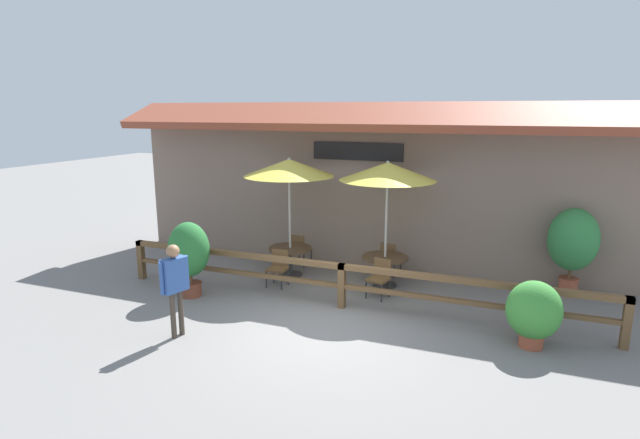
{
  "coord_description": "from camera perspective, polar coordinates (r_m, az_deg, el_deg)",
  "views": [
    {
      "loc": [
        3.08,
        -8.22,
        4.04
      ],
      "look_at": [
        -0.67,
        1.53,
        1.73
      ],
      "focal_mm": 28.0,
      "sensor_mm": 36.0,
      "label": 1
    }
  ],
  "objects": [
    {
      "name": "chair_middle_wallside",
      "position": [
        12.47,
        7.97,
        -4.28
      ],
      "size": [
        0.5,
        0.5,
        0.85
      ],
      "rotation": [
        0.0,
        0.0,
        2.93
      ],
      "color": "brown",
      "rests_on": "ground"
    },
    {
      "name": "chair_middle_streetside",
      "position": [
        11.04,
        6.84,
        -6.48
      ],
      "size": [
        0.51,
        0.51,
        0.85
      ],
      "rotation": [
        0.0,
        0.0,
        -0.25
      ],
      "color": "brown",
      "rests_on": "ground"
    },
    {
      "name": "pedestrian",
      "position": [
        9.28,
        -16.28,
        -6.46
      ],
      "size": [
        0.34,
        0.58,
        1.73
      ],
      "rotation": [
        0.0,
        0.0,
        1.28
      ],
      "color": "#42382D",
      "rests_on": "ground"
    },
    {
      "name": "potted_plant_broad_leaf",
      "position": [
        12.18,
        26.94,
        -2.27
      ],
      "size": [
        1.05,
        0.94,
        1.97
      ],
      "color": "#9E4C33",
      "rests_on": "ground"
    },
    {
      "name": "patio_railing",
      "position": [
        10.32,
        2.51,
        -6.44
      ],
      "size": [
        10.4,
        0.14,
        0.95
      ],
      "color": "brown",
      "rests_on": "ground"
    },
    {
      "name": "dining_table_middle",
      "position": [
        11.72,
        7.43,
        -4.86
      ],
      "size": [
        1.07,
        1.07,
        0.7
      ],
      "color": "#4C3826",
      "rests_on": "ground"
    },
    {
      "name": "dining_table_near",
      "position": [
        12.37,
        -3.43,
        -3.85
      ],
      "size": [
        1.07,
        1.07,
        0.7
      ],
      "color": "#4C3826",
      "rests_on": "ground"
    },
    {
      "name": "building_facade",
      "position": [
        12.84,
        6.91,
        3.99
      ],
      "size": [
        14.28,
        1.49,
        4.23
      ],
      "color": "gray",
      "rests_on": "ground"
    },
    {
      "name": "chair_near_streetside",
      "position": [
        11.68,
        -4.78,
        -5.35
      ],
      "size": [
        0.42,
        0.42,
        0.85
      ],
      "rotation": [
        0.0,
        0.0,
        0.01
      ],
      "color": "brown",
      "rests_on": "ground"
    },
    {
      "name": "potted_plant_small_flowering",
      "position": [
        11.22,
        -14.74,
        -3.65
      ],
      "size": [
        0.92,
        0.83,
        1.67
      ],
      "color": "brown",
      "rests_on": "ground"
    },
    {
      "name": "chair_near_wallside",
      "position": [
        13.12,
        -2.29,
        -3.31
      ],
      "size": [
        0.47,
        0.47,
        0.85
      ],
      "rotation": [
        0.0,
        0.0,
        3.0
      ],
      "color": "brown",
      "rests_on": "ground"
    },
    {
      "name": "patio_umbrella_middle",
      "position": [
        11.28,
        7.74,
        5.45
      ],
      "size": [
        2.18,
        2.18,
        2.92
      ],
      "color": "#B7B2A8",
      "rests_on": "ground"
    },
    {
      "name": "patio_umbrella_near",
      "position": [
        11.95,
        -3.56,
        5.92
      ],
      "size": [
        2.18,
        2.18,
        2.92
      ],
      "color": "#B7B2A8",
      "rests_on": "ground"
    },
    {
      "name": "potted_plant_entrance_palm",
      "position": [
        9.43,
        23.23,
        -9.66
      ],
      "size": [
        0.92,
        0.83,
        1.19
      ],
      "color": "#9E4C33",
      "rests_on": "ground"
    },
    {
      "name": "ground_plane",
      "position": [
        9.66,
        0.44,
        -12.25
      ],
      "size": [
        60.0,
        60.0,
        0.0
      ],
      "primitive_type": "plane",
      "color": "slate"
    }
  ]
}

